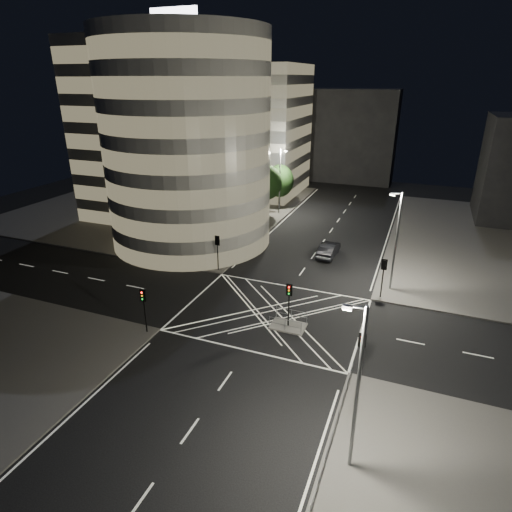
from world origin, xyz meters
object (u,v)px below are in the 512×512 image
at_px(central_island, 288,326).
at_px(sedan, 329,249).
at_px(traffic_signal_nl, 144,303).
at_px(traffic_signal_fr, 383,271).
at_px(traffic_signal_nr, 361,349).
at_px(street_lamp_left_near, 231,210).
at_px(traffic_signal_island, 289,297).
at_px(street_lamp_left_far, 280,179).
at_px(street_lamp_right_near, 357,385).
at_px(street_lamp_right_far, 396,239).
at_px(traffic_signal_fl, 217,246).

bearing_deg(central_island, sedan, 91.04).
height_order(traffic_signal_nl, traffic_signal_fr, same).
distance_m(traffic_signal_nl, traffic_signal_nr, 17.60).
bearing_deg(street_lamp_left_near, traffic_signal_nr, -45.87).
bearing_deg(traffic_signal_fr, traffic_signal_island, -129.33).
distance_m(traffic_signal_nr, sedan, 23.53).
bearing_deg(traffic_signal_fr, street_lamp_left_far, 128.17).
distance_m(traffic_signal_nr, street_lamp_left_far, 41.15).
bearing_deg(street_lamp_right_near, traffic_signal_nl, 158.45).
height_order(traffic_signal_island, street_lamp_right_near, street_lamp_right_near).
distance_m(traffic_signal_nl, traffic_signal_island, 12.03).
distance_m(street_lamp_left_near, street_lamp_right_far, 19.11).
bearing_deg(traffic_signal_island, street_lamp_right_near, -59.25).
height_order(traffic_signal_nr, street_lamp_left_far, street_lamp_left_far).
bearing_deg(traffic_signal_island, street_lamp_right_far, 54.70).
xyz_separation_m(traffic_signal_fr, street_lamp_left_far, (-18.24, 23.20, 2.63)).
bearing_deg(street_lamp_left_near, street_lamp_right_near, -54.03).
bearing_deg(sedan, street_lamp_left_far, -50.67).
relative_size(traffic_signal_nl, street_lamp_right_far, 0.40).
height_order(traffic_signal_fr, street_lamp_right_near, street_lamp_right_near).
relative_size(central_island, street_lamp_left_far, 0.30).
bearing_deg(street_lamp_left_near, sedan, 17.61).
relative_size(street_lamp_left_near, street_lamp_left_far, 1.00).
bearing_deg(traffic_signal_fl, street_lamp_left_near, 96.97).
relative_size(central_island, sedan, 0.58).
bearing_deg(traffic_signal_fl, traffic_signal_island, -37.54).
relative_size(traffic_signal_nr, street_lamp_left_far, 0.40).
height_order(central_island, street_lamp_right_near, street_lamp_right_near).
xyz_separation_m(street_lamp_left_far, street_lamp_right_near, (18.87, -44.00, 0.00)).
height_order(traffic_signal_nl, sedan, traffic_signal_nl).
xyz_separation_m(traffic_signal_fr, street_lamp_left_near, (-18.24, 5.20, 2.63)).
bearing_deg(sedan, central_island, 92.81).
bearing_deg(sedan, traffic_signal_nl, 66.60).
bearing_deg(central_island, traffic_signal_nr, -37.93).
distance_m(traffic_signal_island, sedan, 17.16).
height_order(traffic_signal_nr, traffic_signal_island, same).
relative_size(street_lamp_left_far, street_lamp_right_near, 1.00).
height_order(traffic_signal_nl, traffic_signal_nr, same).
xyz_separation_m(central_island, street_lamp_right_near, (7.44, -12.50, 5.47)).
xyz_separation_m(traffic_signal_nl, traffic_signal_island, (10.80, 5.30, 0.00)).
xyz_separation_m(traffic_signal_fr, traffic_signal_nr, (0.00, -13.60, 0.00)).
bearing_deg(street_lamp_left_far, traffic_signal_fr, -51.83).
distance_m(street_lamp_left_far, street_lamp_right_near, 47.88).
distance_m(traffic_signal_fr, traffic_signal_nr, 13.60).
bearing_deg(street_lamp_left_near, street_lamp_left_far, 90.00).
relative_size(central_island, street_lamp_right_near, 0.30).
relative_size(central_island, traffic_signal_nr, 0.75).
bearing_deg(street_lamp_left_far, sedan, -52.44).
height_order(traffic_signal_island, sedan, traffic_signal_island).
distance_m(street_lamp_right_far, street_lamp_right_near, 23.00).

